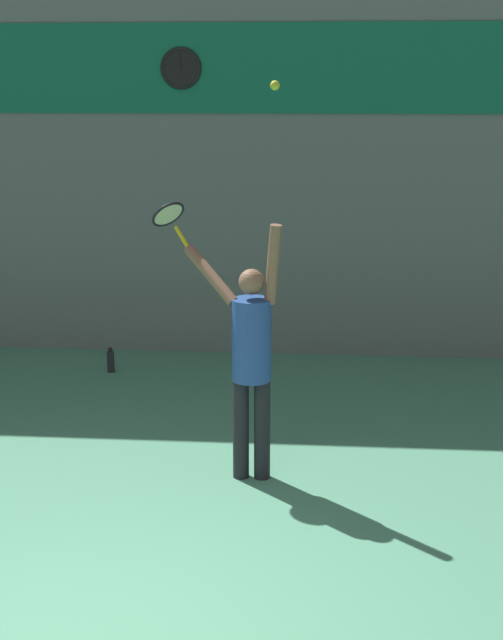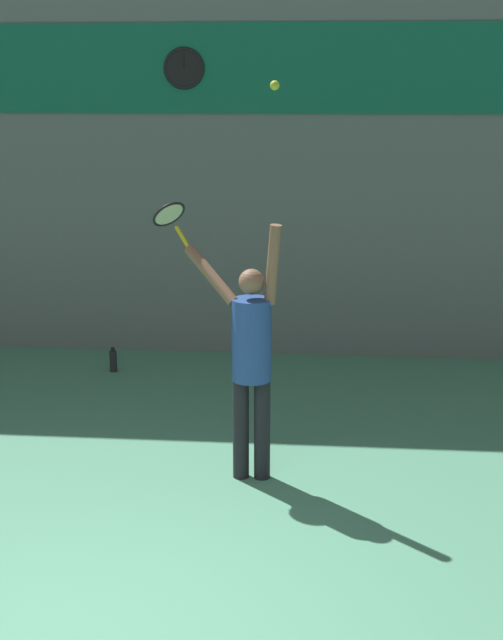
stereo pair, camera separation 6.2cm
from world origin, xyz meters
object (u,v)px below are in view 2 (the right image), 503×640
at_px(tennis_player, 251,353).
at_px(tennis_ball, 275,85).
at_px(tennis_racket, 170,217).
at_px(water_bottle, 113,361).
at_px(scoreboard_clock, 184,68).

relative_size(tennis_player, tennis_ball, 30.13).
bearing_deg(tennis_racket, water_bottle, 116.85).
bearing_deg(water_bottle, tennis_ball, -54.01).
distance_m(scoreboard_clock, tennis_ball, 3.67).
bearing_deg(scoreboard_clock, tennis_ball, -70.69).
relative_size(tennis_racket, tennis_ball, 5.66).
distance_m(tennis_racket, water_bottle, 3.02).
distance_m(tennis_ball, water_bottle, 4.42).
distance_m(scoreboard_clock, tennis_player, 4.15).
bearing_deg(scoreboard_clock, tennis_racket, -83.43).
height_order(tennis_racket, tennis_ball, tennis_ball).
xyz_separation_m(tennis_player, tennis_racket, (-0.70, 0.49, 0.99)).
distance_m(tennis_racket, tennis_ball, 1.48).
xyz_separation_m(scoreboard_clock, tennis_player, (1.03, -3.37, -2.19)).
distance_m(tennis_player, tennis_ball, 2.04).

